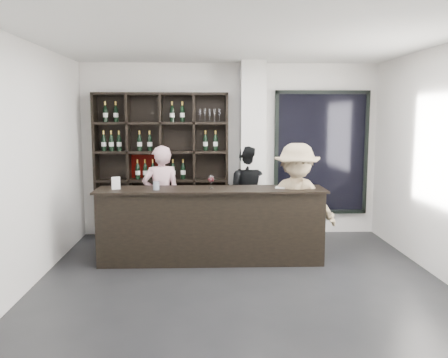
{
  "coord_description": "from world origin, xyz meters",
  "views": [
    {
      "loc": [
        -0.42,
        -5.3,
        2.03
      ],
      "look_at": [
        -0.17,
        1.1,
        1.17
      ],
      "focal_mm": 38.0,
      "sensor_mm": 36.0,
      "label": 1
    }
  ],
  "objects_px": {
    "wine_shelf": "(162,166)",
    "customer": "(296,204)",
    "taster_pink": "(161,197)",
    "tasting_counter": "(211,225)",
    "taster_black": "(247,192)"
  },
  "relations": [
    {
      "from": "taster_pink",
      "to": "customer",
      "type": "distance_m",
      "value": 2.09
    },
    {
      "from": "wine_shelf",
      "to": "tasting_counter",
      "type": "xyz_separation_m",
      "value": [
        0.8,
        -1.43,
        -0.68
      ]
    },
    {
      "from": "taster_pink",
      "to": "taster_black",
      "type": "relative_size",
      "value": 1.01
    },
    {
      "from": "tasting_counter",
      "to": "taster_pink",
      "type": "height_order",
      "value": "taster_pink"
    },
    {
      "from": "wine_shelf",
      "to": "tasting_counter",
      "type": "height_order",
      "value": "wine_shelf"
    },
    {
      "from": "taster_black",
      "to": "taster_pink",
      "type": "bearing_deg",
      "value": 40.77
    },
    {
      "from": "wine_shelf",
      "to": "taster_black",
      "type": "xyz_separation_m",
      "value": [
        1.4,
        -0.17,
        -0.42
      ]
    },
    {
      "from": "wine_shelf",
      "to": "customer",
      "type": "xyz_separation_m",
      "value": [
        1.97,
        -1.52,
        -0.37
      ]
    },
    {
      "from": "tasting_counter",
      "to": "customer",
      "type": "height_order",
      "value": "customer"
    },
    {
      "from": "wine_shelf",
      "to": "customer",
      "type": "bearing_deg",
      "value": -37.53
    },
    {
      "from": "wine_shelf",
      "to": "taster_black",
      "type": "distance_m",
      "value": 1.47
    },
    {
      "from": "wine_shelf",
      "to": "tasting_counter",
      "type": "relative_size",
      "value": 0.76
    },
    {
      "from": "taster_black",
      "to": "customer",
      "type": "distance_m",
      "value": 1.47
    },
    {
      "from": "taster_pink",
      "to": "customer",
      "type": "bearing_deg",
      "value": 144.6
    },
    {
      "from": "tasting_counter",
      "to": "taster_pink",
      "type": "bearing_deg",
      "value": 136.03
    }
  ]
}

